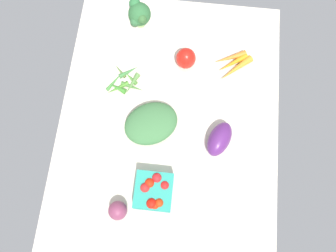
{
  "coord_description": "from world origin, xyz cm",
  "views": [
    {
      "loc": [
        33.44,
        3.56,
        115.24
      ],
      "look_at": [
        0.0,
        0.0,
        4.0
      ],
      "focal_mm": 36.48,
      "sensor_mm": 36.0,
      "label": 1
    }
  ],
  "objects_px": {
    "bell_pepper_red": "(186,58)",
    "berry_basket": "(154,192)",
    "eggplant": "(219,139)",
    "red_onion_near_basket": "(118,211)",
    "carrot_bunch": "(233,64)",
    "broccoli_head": "(139,14)",
    "okra_pile": "(125,82)",
    "leafy_greens_clump": "(151,125)"
  },
  "relations": [
    {
      "from": "bell_pepper_red",
      "to": "carrot_bunch",
      "type": "height_order",
      "value": "bell_pepper_red"
    },
    {
      "from": "carrot_bunch",
      "to": "red_onion_near_basket",
      "type": "height_order",
      "value": "red_onion_near_basket"
    },
    {
      "from": "carrot_bunch",
      "to": "eggplant",
      "type": "distance_m",
      "value": 0.3
    },
    {
      "from": "eggplant",
      "to": "broccoli_head",
      "type": "height_order",
      "value": "broccoli_head"
    },
    {
      "from": "okra_pile",
      "to": "broccoli_head",
      "type": "height_order",
      "value": "broccoli_head"
    },
    {
      "from": "leafy_greens_clump",
      "to": "carrot_bunch",
      "type": "xyz_separation_m",
      "value": [
        -0.27,
        0.27,
        -0.02
      ]
    },
    {
      "from": "berry_basket",
      "to": "broccoli_head",
      "type": "height_order",
      "value": "broccoli_head"
    },
    {
      "from": "bell_pepper_red",
      "to": "berry_basket",
      "type": "height_order",
      "value": "bell_pepper_red"
    },
    {
      "from": "bell_pepper_red",
      "to": "okra_pile",
      "type": "relative_size",
      "value": 0.6
    },
    {
      "from": "bell_pepper_red",
      "to": "leafy_greens_clump",
      "type": "height_order",
      "value": "bell_pepper_red"
    },
    {
      "from": "eggplant",
      "to": "red_onion_near_basket",
      "type": "xyz_separation_m",
      "value": [
        0.26,
        -0.3,
        -0.01
      ]
    },
    {
      "from": "bell_pepper_red",
      "to": "okra_pile",
      "type": "distance_m",
      "value": 0.23
    },
    {
      "from": "red_onion_near_basket",
      "to": "broccoli_head",
      "type": "xyz_separation_m",
      "value": [
        -0.69,
        -0.02,
        0.04
      ]
    },
    {
      "from": "leafy_greens_clump",
      "to": "broccoli_head",
      "type": "bearing_deg",
      "value": -167.29
    },
    {
      "from": "bell_pepper_red",
      "to": "okra_pile",
      "type": "height_order",
      "value": "bell_pepper_red"
    },
    {
      "from": "carrot_bunch",
      "to": "red_onion_near_basket",
      "type": "xyz_separation_m",
      "value": [
        0.56,
        -0.34,
        0.02
      ]
    },
    {
      "from": "leafy_greens_clump",
      "to": "okra_pile",
      "type": "height_order",
      "value": "leafy_greens_clump"
    },
    {
      "from": "eggplant",
      "to": "red_onion_near_basket",
      "type": "relative_size",
      "value": 2.06
    },
    {
      "from": "bell_pepper_red",
      "to": "red_onion_near_basket",
      "type": "xyz_separation_m",
      "value": [
        0.55,
        -0.16,
        -0.01
      ]
    },
    {
      "from": "carrot_bunch",
      "to": "eggplant",
      "type": "bearing_deg",
      "value": -6.67
    },
    {
      "from": "bell_pepper_red",
      "to": "leafy_greens_clump",
      "type": "xyz_separation_m",
      "value": [
        0.26,
        -0.09,
        -0.01
      ]
    },
    {
      "from": "carrot_bunch",
      "to": "broccoli_head",
      "type": "bearing_deg",
      "value": -110.6
    },
    {
      "from": "red_onion_near_basket",
      "to": "broccoli_head",
      "type": "relative_size",
      "value": 0.55
    },
    {
      "from": "leafy_greens_clump",
      "to": "berry_basket",
      "type": "xyz_separation_m",
      "value": [
        0.22,
        0.04,
        0.0
      ]
    },
    {
      "from": "bell_pepper_red",
      "to": "red_onion_near_basket",
      "type": "height_order",
      "value": "bell_pepper_red"
    },
    {
      "from": "bell_pepper_red",
      "to": "leafy_greens_clump",
      "type": "relative_size",
      "value": 0.44
    },
    {
      "from": "okra_pile",
      "to": "eggplant",
      "type": "relative_size",
      "value": 1.1
    },
    {
      "from": "bell_pepper_red",
      "to": "broccoli_head",
      "type": "distance_m",
      "value": 0.24
    },
    {
      "from": "leafy_greens_clump",
      "to": "eggplant",
      "type": "height_order",
      "value": "eggplant"
    },
    {
      "from": "bell_pepper_red",
      "to": "carrot_bunch",
      "type": "distance_m",
      "value": 0.18
    },
    {
      "from": "okra_pile",
      "to": "eggplant",
      "type": "bearing_deg",
      "value": 62.36
    },
    {
      "from": "carrot_bunch",
      "to": "okra_pile",
      "type": "bearing_deg",
      "value": -73.7
    },
    {
      "from": "carrot_bunch",
      "to": "red_onion_near_basket",
      "type": "bearing_deg",
      "value": -31.15
    },
    {
      "from": "bell_pepper_red",
      "to": "carrot_bunch",
      "type": "relative_size",
      "value": 0.56
    },
    {
      "from": "okra_pile",
      "to": "broccoli_head",
      "type": "bearing_deg",
      "value": 174.55
    },
    {
      "from": "bell_pepper_red",
      "to": "berry_basket",
      "type": "relative_size",
      "value": 0.69
    },
    {
      "from": "bell_pepper_red",
      "to": "berry_basket",
      "type": "distance_m",
      "value": 0.48
    },
    {
      "from": "carrot_bunch",
      "to": "leafy_greens_clump",
      "type": "bearing_deg",
      "value": -45.1
    },
    {
      "from": "okra_pile",
      "to": "broccoli_head",
      "type": "xyz_separation_m",
      "value": [
        -0.25,
        0.02,
        0.06
      ]
    },
    {
      "from": "bell_pepper_red",
      "to": "carrot_bunch",
      "type": "bearing_deg",
      "value": 93.59
    },
    {
      "from": "eggplant",
      "to": "bell_pepper_red",
      "type": "bearing_deg",
      "value": 47.44
    },
    {
      "from": "eggplant",
      "to": "red_onion_near_basket",
      "type": "distance_m",
      "value": 0.4
    }
  ]
}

